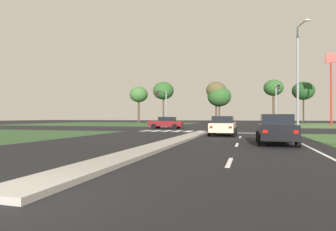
% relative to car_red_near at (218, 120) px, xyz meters
% --- Properties ---
extents(ground_plane, '(200.00, 200.00, 0.00)m').
position_rel_car_red_near_xyz_m(ground_plane, '(2.33, -29.55, -0.80)').
color(ground_plane, black).
extents(grass_verge_far_left, '(35.00, 35.00, 0.01)m').
position_rel_car_red_near_xyz_m(grass_verge_far_left, '(-23.17, -5.05, -0.80)').
color(grass_verge_far_left, '#2D4C28').
rests_on(grass_verge_far_left, ground).
extents(median_island_near, '(1.20, 22.00, 0.14)m').
position_rel_car_red_near_xyz_m(median_island_near, '(2.33, -48.55, -0.73)').
color(median_island_near, gray).
rests_on(median_island_near, ground).
extents(median_island_far, '(1.20, 36.00, 0.14)m').
position_rel_car_red_near_xyz_m(median_island_far, '(2.33, -4.55, -0.73)').
color(median_island_far, '#ADA89E').
rests_on(median_island_far, ground).
extents(lane_dash_near, '(0.14, 2.00, 0.01)m').
position_rel_car_red_near_xyz_m(lane_dash_near, '(5.83, -54.10, -0.80)').
color(lane_dash_near, silver).
rests_on(lane_dash_near, ground).
extents(lane_dash_second, '(0.14, 2.00, 0.01)m').
position_rel_car_red_near_xyz_m(lane_dash_second, '(5.83, -48.10, -0.80)').
color(lane_dash_second, silver).
rests_on(lane_dash_second, ground).
extents(lane_dash_third, '(0.14, 2.00, 0.01)m').
position_rel_car_red_near_xyz_m(lane_dash_third, '(5.83, -42.10, -0.80)').
color(lane_dash_third, silver).
rests_on(lane_dash_third, ground).
extents(edge_line_right, '(0.14, 24.00, 0.01)m').
position_rel_car_red_near_xyz_m(edge_line_right, '(9.18, -47.55, -0.80)').
color(edge_line_right, silver).
rests_on(edge_line_right, ground).
extents(stop_bar_near, '(6.40, 0.50, 0.01)m').
position_rel_car_red_near_xyz_m(stop_bar_near, '(6.13, -36.55, -0.80)').
color(stop_bar_near, silver).
rests_on(stop_bar_near, ground).
extents(crosswalk_bar_near, '(0.70, 2.80, 0.01)m').
position_rel_car_red_near_xyz_m(crosswalk_bar_near, '(-4.07, -34.75, -0.80)').
color(crosswalk_bar_near, silver).
rests_on(crosswalk_bar_near, ground).
extents(crosswalk_bar_second, '(0.70, 2.80, 0.01)m').
position_rel_car_red_near_xyz_m(crosswalk_bar_second, '(-2.92, -34.75, -0.80)').
color(crosswalk_bar_second, silver).
rests_on(crosswalk_bar_second, ground).
extents(crosswalk_bar_third, '(0.70, 2.80, 0.01)m').
position_rel_car_red_near_xyz_m(crosswalk_bar_third, '(-1.77, -34.75, -0.80)').
color(crosswalk_bar_third, silver).
rests_on(crosswalk_bar_third, ground).
extents(crosswalk_bar_fourth, '(0.70, 2.80, 0.01)m').
position_rel_car_red_near_xyz_m(crosswalk_bar_fourth, '(-0.62, -34.75, -0.80)').
color(crosswalk_bar_fourth, silver).
rests_on(crosswalk_bar_fourth, ground).
extents(crosswalk_bar_fifth, '(0.70, 2.80, 0.01)m').
position_rel_car_red_near_xyz_m(crosswalk_bar_fifth, '(0.53, -34.75, -0.80)').
color(crosswalk_bar_fifth, silver).
rests_on(crosswalk_bar_fifth, ground).
extents(crosswalk_bar_sixth, '(0.70, 2.80, 0.01)m').
position_rel_car_red_near_xyz_m(crosswalk_bar_sixth, '(1.68, -34.75, -0.80)').
color(crosswalk_bar_sixth, silver).
rests_on(crosswalk_bar_sixth, ground).
extents(crosswalk_bar_seventh, '(0.70, 2.80, 0.01)m').
position_rel_car_red_near_xyz_m(crosswalk_bar_seventh, '(2.83, -34.75, -0.80)').
color(crosswalk_bar_seventh, silver).
rests_on(crosswalk_bar_seventh, ground).
extents(crosswalk_bar_eighth, '(0.70, 2.80, 0.01)m').
position_rel_car_red_near_xyz_m(crosswalk_bar_eighth, '(3.98, -34.75, -0.80)').
color(crosswalk_bar_eighth, silver).
rests_on(crosswalk_bar_eighth, ground).
extents(car_red_near, '(1.97, 4.60, 1.57)m').
position_rel_car_red_near_xyz_m(car_red_near, '(0.00, 0.00, 0.00)').
color(car_red_near, '#A31919').
rests_on(car_red_near, ground).
extents(car_maroon_second, '(4.25, 2.03, 1.49)m').
position_rel_car_red_near_xyz_m(car_maroon_second, '(-3.56, -28.78, -0.04)').
color(car_maroon_second, maroon).
rests_on(car_maroon_second, ground).
extents(car_beige_third, '(1.99, 4.59, 1.52)m').
position_rel_car_red_near_xyz_m(car_beige_third, '(4.50, -40.56, -0.03)').
color(car_beige_third, '#BCAD8E').
rests_on(car_beige_third, ground).
extents(car_black_fourth, '(1.94, 4.51, 1.59)m').
position_rel_car_red_near_xyz_m(car_black_fourth, '(7.80, -47.19, 0.01)').
color(car_black_fourth, black).
rests_on(car_black_fourth, ground).
extents(traffic_signal_far_left, '(0.32, 4.78, 5.28)m').
position_rel_car_red_near_xyz_m(traffic_signal_far_left, '(-5.27, -24.73, 2.86)').
color(traffic_signal_far_left, gray).
rests_on(traffic_signal_far_left, ground).
extents(traffic_signal_far_right, '(0.32, 4.00, 5.73)m').
position_rel_car_red_near_xyz_m(traffic_signal_far_right, '(9.93, -24.35, 3.09)').
color(traffic_signal_far_right, gray).
rests_on(traffic_signal_far_right, ground).
extents(street_lamp_second, '(0.83, 2.39, 10.08)m').
position_rel_car_red_near_xyz_m(street_lamp_second, '(10.93, -34.25, 4.81)').
color(street_lamp_second, gray).
rests_on(street_lamp_second, ground).
extents(fastfood_pole_sign, '(1.80, 0.40, 12.44)m').
position_rel_car_red_near_xyz_m(fastfood_pole_sign, '(20.11, -8.50, 8.20)').
color(fastfood_pole_sign, red).
rests_on(fastfood_pole_sign, ground).
extents(treeline_near, '(4.46, 4.46, 8.94)m').
position_rel_car_red_near_xyz_m(treeline_near, '(-19.54, 2.02, 6.17)').
color(treeline_near, '#423323').
rests_on(treeline_near, ground).
extents(treeline_second, '(4.99, 4.99, 9.96)m').
position_rel_car_red_near_xyz_m(treeline_second, '(-13.34, 2.44, 7.00)').
color(treeline_second, '#423323').
rests_on(treeline_second, ground).
extents(treeline_third, '(4.66, 4.66, 9.79)m').
position_rel_car_red_near_xyz_m(treeline_third, '(-0.90, 4.03, 6.95)').
color(treeline_third, '#423323').
rests_on(treeline_third, ground).
extents(treeline_fourth, '(5.47, 5.47, 8.62)m').
position_rel_car_red_near_xyz_m(treeline_fourth, '(-0.17, 4.09, 5.48)').
color(treeline_fourth, '#423323').
rests_on(treeline_fourth, ground).
extents(treeline_fifth, '(4.53, 4.53, 8.97)m').
position_rel_car_red_near_xyz_m(treeline_fifth, '(17.57, 2.42, 6.22)').
color(treeline_fifth, '#423323').
rests_on(treeline_fifth, ground).
extents(treeline_sixth, '(4.06, 4.06, 9.45)m').
position_rel_car_red_near_xyz_m(treeline_sixth, '(11.51, 0.98, 6.83)').
color(treeline_sixth, '#423323').
rests_on(treeline_sixth, ground).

